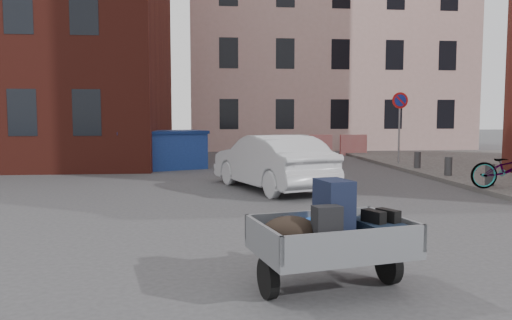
{
  "coord_description": "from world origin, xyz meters",
  "views": [
    {
      "loc": [
        -1.13,
        -8.55,
        1.88
      ],
      "look_at": [
        -0.27,
        0.28,
        1.1
      ],
      "focal_mm": 35.0,
      "sensor_mm": 36.0,
      "label": 1
    }
  ],
  "objects": [
    {
      "name": "ground",
      "position": [
        0.0,
        0.0,
        0.0
      ],
      "size": [
        120.0,
        120.0,
        0.0
      ],
      "primitive_type": "plane",
      "color": "#38383A",
      "rests_on": "ground"
    },
    {
      "name": "building_pink",
      "position": [
        6.0,
        22.0,
        7.0
      ],
      "size": [
        16.0,
        8.0,
        14.0
      ],
      "primitive_type": "cube",
      "color": "#C49F97",
      "rests_on": "ground"
    },
    {
      "name": "no_parking_sign",
      "position": [
        6.0,
        9.48,
        2.01
      ],
      "size": [
        0.6,
        0.09,
        2.65
      ],
      "color": "gray",
      "rests_on": "sidewalk"
    },
    {
      "name": "bollards",
      "position": [
        6.0,
        3.4,
        0.4
      ],
      "size": [
        0.22,
        9.02,
        0.55
      ],
      "color": "#3A3A3D",
      "rests_on": "sidewalk"
    },
    {
      "name": "barriers",
      "position": [
        4.2,
        15.0,
        0.5
      ],
      "size": [
        4.7,
        0.18,
        1.0
      ],
      "color": "red",
      "rests_on": "ground"
    },
    {
      "name": "trailer",
      "position": [
        0.17,
        -3.41,
        0.61
      ],
      "size": [
        1.81,
        1.94,
        1.2
      ],
      "rotation": [
        0.0,
        0.0,
        0.23
      ],
      "color": "black",
      "rests_on": "ground"
    },
    {
      "name": "dumpster",
      "position": [
        -2.89,
        9.41,
        0.69
      ],
      "size": [
        3.67,
        2.84,
        1.37
      ],
      "rotation": [
        0.0,
        0.0,
        0.4
      ],
      "color": "navy",
      "rests_on": "ground"
    },
    {
      "name": "silver_car",
      "position": [
        0.48,
        4.12,
        0.71
      ],
      "size": [
        2.92,
        4.54,
        1.41
      ],
      "primitive_type": "imported",
      "rotation": [
        0.0,
        0.0,
        3.51
      ],
      "color": "#BABDC3",
      "rests_on": "ground"
    },
    {
      "name": "bicycle",
      "position": [
        6.2,
        2.89,
        0.62
      ],
      "size": [
        1.96,
        0.83,
        1.0
      ],
      "primitive_type": "imported",
      "rotation": [
        0.0,
        0.0,
        1.48
      ],
      "color": "black",
      "rests_on": "sidewalk"
    }
  ]
}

